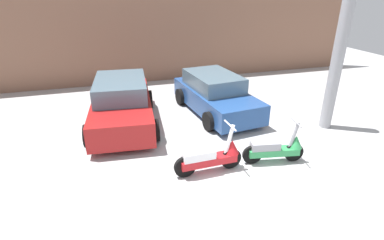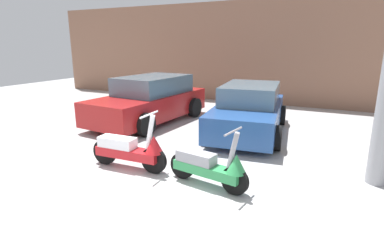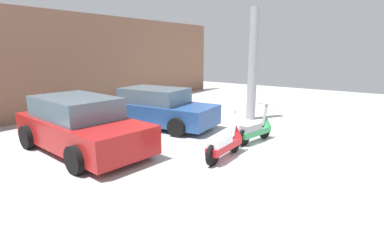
% 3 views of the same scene
% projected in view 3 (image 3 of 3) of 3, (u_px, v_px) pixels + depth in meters
% --- Properties ---
extents(ground_plane, '(28.00, 28.00, 0.00)m').
position_uv_depth(ground_plane, '(279.00, 161.00, 6.94)').
color(ground_plane, '#B2B2B2').
extents(wall_back, '(19.60, 0.12, 3.97)m').
position_uv_depth(wall_back, '(60.00, 64.00, 11.48)').
color(wall_back, '#845B47').
rests_on(wall_back, ground_plane).
extents(scooter_front_left, '(1.60, 0.58, 1.12)m').
position_uv_depth(scooter_front_left, '(226.00, 142.00, 7.11)').
color(scooter_front_left, black).
rests_on(scooter_front_left, ground_plane).
extents(scooter_front_right, '(1.49, 0.59, 1.04)m').
position_uv_depth(scooter_front_right, '(256.00, 129.00, 8.37)').
color(scooter_front_right, black).
rests_on(scooter_front_right, ground_plane).
extents(car_rear_left, '(2.24, 4.17, 1.37)m').
position_uv_depth(car_rear_left, '(81.00, 125.00, 7.59)').
color(car_rear_left, maroon).
rests_on(car_rear_left, ground_plane).
extents(car_rear_center, '(2.13, 3.91, 1.28)m').
position_uv_depth(car_rear_center, '(159.00, 108.00, 10.05)').
color(car_rear_center, navy).
rests_on(car_rear_center, ground_plane).
extents(support_column_side, '(0.33, 0.33, 3.97)m').
position_uv_depth(support_column_side, '(253.00, 65.00, 10.74)').
color(support_column_side, '#99999E').
rests_on(support_column_side, ground_plane).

